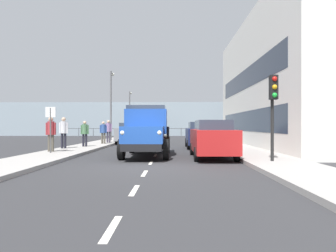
% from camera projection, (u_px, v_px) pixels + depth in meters
% --- Properties ---
extents(ground_plane, '(80.00, 80.00, 0.00)m').
position_uv_depth(ground_plane, '(161.00, 146.00, 20.94)').
color(ground_plane, '#2D2D30').
extents(sidewalk_left, '(2.42, 37.63, 0.15)m').
position_uv_depth(sidewalk_left, '(227.00, 145.00, 20.86)').
color(sidewalk_left, '#9E9993').
rests_on(sidewalk_left, ground_plane).
extents(sidewalk_right, '(2.42, 37.63, 0.15)m').
position_uv_depth(sidewalk_right, '(95.00, 145.00, 21.02)').
color(sidewalk_right, '#9E9993').
rests_on(sidewalk_right, ground_plane).
extents(road_centreline_markings, '(0.12, 34.43, 0.01)m').
position_uv_depth(road_centreline_markings, '(161.00, 146.00, 20.67)').
color(road_centreline_markings, silver).
rests_on(road_centreline_markings, ground_plane).
extents(building_terrace, '(7.48, 18.01, 9.07)m').
position_uv_depth(building_terrace, '(298.00, 83.00, 20.49)').
color(building_terrace, silver).
rests_on(building_terrace, ground_plane).
extents(sea_horizon, '(80.00, 0.80, 5.00)m').
position_uv_depth(sea_horizon, '(167.00, 119.00, 42.75)').
color(sea_horizon, '#84939E').
rests_on(sea_horizon, ground_plane).
extents(seawall_railing, '(28.08, 0.08, 1.20)m').
position_uv_depth(seawall_railing, '(166.00, 130.00, 39.15)').
color(seawall_railing, '#4C5156').
rests_on(seawall_railing, ground_plane).
extents(truck_vintage_blue, '(2.17, 5.64, 2.43)m').
position_uv_depth(truck_vintage_blue, '(146.00, 132.00, 13.75)').
color(truck_vintage_blue, black).
rests_on(truck_vintage_blue, ground_plane).
extents(car_red_kerbside_near, '(1.83, 4.44, 1.72)m').
position_uv_depth(car_red_kerbside_near, '(212.00, 138.00, 13.18)').
color(car_red_kerbside_near, '#B21E1E').
rests_on(car_red_kerbside_near, ground_plane).
extents(car_navy_kerbside_1, '(1.83, 4.04, 1.72)m').
position_uv_depth(car_navy_kerbside_1, '(200.00, 135.00, 19.04)').
color(car_navy_kerbside_1, navy).
rests_on(car_navy_kerbside_1, ground_plane).
extents(car_grey_oppositeside_0, '(1.97, 4.60, 1.72)m').
position_uv_depth(car_grey_oppositeside_0, '(131.00, 133.00, 24.11)').
color(car_grey_oppositeside_0, slate).
rests_on(car_grey_oppositeside_0, ground_plane).
extents(car_silver_oppositeside_1, '(1.93, 4.12, 1.72)m').
position_uv_depth(car_silver_oppositeside_1, '(140.00, 131.00, 31.13)').
color(car_silver_oppositeside_1, '#B7BABF').
rests_on(car_silver_oppositeside_1, ground_plane).
extents(pedestrian_by_lamp, '(0.53, 0.34, 1.79)m').
position_uv_depth(pedestrian_by_lamp, '(51.00, 131.00, 14.79)').
color(pedestrian_by_lamp, '#4C473D').
rests_on(pedestrian_by_lamp, sidewalk_right).
extents(pedestrian_with_bag, '(0.53, 0.34, 1.83)m').
position_uv_depth(pedestrian_with_bag, '(64.00, 130.00, 16.92)').
color(pedestrian_with_bag, black).
rests_on(pedestrian_with_bag, sidewalk_right).
extents(pedestrian_couple_b, '(0.53, 0.34, 1.64)m').
position_uv_depth(pedestrian_couple_b, '(85.00, 131.00, 18.50)').
color(pedestrian_couple_b, black).
rests_on(pedestrian_couple_b, sidewalk_right).
extents(pedestrian_in_dark_coat, '(0.53, 0.34, 1.65)m').
position_uv_depth(pedestrian_in_dark_coat, '(103.00, 131.00, 21.44)').
color(pedestrian_in_dark_coat, '#4C473D').
rests_on(pedestrian_in_dark_coat, sidewalk_right).
extents(pedestrian_near_railing, '(0.53, 0.34, 1.78)m').
position_uv_depth(pedestrian_near_railing, '(108.00, 129.00, 22.96)').
color(pedestrian_near_railing, '#383342').
rests_on(pedestrian_near_railing, sidewalk_right).
extents(traffic_light_near, '(0.28, 0.41, 3.20)m').
position_uv_depth(traffic_light_near, '(273.00, 99.00, 10.73)').
color(traffic_light_near, black).
rests_on(traffic_light_near, sidewalk_left).
extents(lamp_post_promenade, '(0.32, 1.14, 6.42)m').
position_uv_depth(lamp_post_promenade, '(111.00, 99.00, 26.86)').
color(lamp_post_promenade, '#59595B').
rests_on(lamp_post_promenade, sidewalk_right).
extents(lamp_post_far, '(0.32, 1.14, 5.81)m').
position_uv_depth(lamp_post_far, '(130.00, 109.00, 37.45)').
color(lamp_post_far, '#59595B').
rests_on(lamp_post_far, sidewalk_right).
extents(street_sign, '(0.50, 0.07, 2.25)m').
position_uv_depth(street_sign, '(51.00, 122.00, 14.11)').
color(street_sign, '#4C4C4C').
rests_on(street_sign, sidewalk_right).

